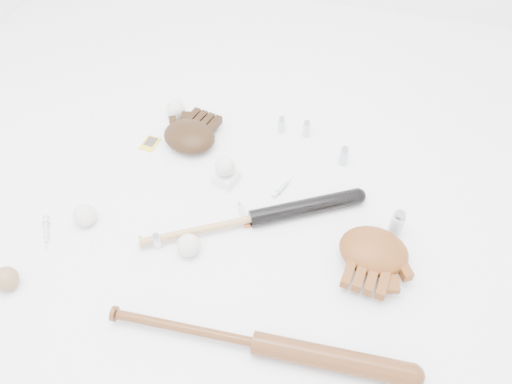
% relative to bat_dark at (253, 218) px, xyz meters
% --- Properties ---
extents(bat_dark, '(0.72, 0.45, 0.06)m').
position_rel_bat_dark_xyz_m(bat_dark, '(0.00, 0.00, 0.00)').
color(bat_dark, black).
rests_on(bat_dark, ground).
extents(bat_wood, '(0.90, 0.11, 0.07)m').
position_rel_bat_dark_xyz_m(bat_wood, '(0.12, -0.42, 0.00)').
color(bat_wood, brown).
rests_on(bat_wood, ground).
extents(glove_dark, '(0.29, 0.29, 0.09)m').
position_rel_bat_dark_xyz_m(glove_dark, '(-0.34, 0.31, 0.02)').
color(glove_dark, black).
rests_on(glove_dark, ground).
extents(glove_tan, '(0.29, 0.29, 0.09)m').
position_rel_bat_dark_xyz_m(glove_tan, '(0.40, -0.04, 0.02)').
color(glove_tan, brown).
rests_on(glove_tan, ground).
extents(trading_card, '(0.07, 0.09, 0.00)m').
position_rel_bat_dark_xyz_m(trading_card, '(-0.49, 0.27, -0.03)').
color(trading_card, gold).
rests_on(trading_card, ground).
extents(pedestal, '(0.10, 0.10, 0.04)m').
position_rel_bat_dark_xyz_m(pedestal, '(-0.15, 0.16, -0.01)').
color(pedestal, white).
rests_on(pedestal, ground).
extents(baseball_on_pedestal, '(0.07, 0.07, 0.07)m').
position_rel_bat_dark_xyz_m(baseball_on_pedestal, '(-0.15, 0.16, 0.05)').
color(baseball_on_pedestal, silver).
rests_on(baseball_on_pedestal, pedestal).
extents(baseball_left, '(0.08, 0.08, 0.08)m').
position_rel_bat_dark_xyz_m(baseball_left, '(-0.55, -0.14, 0.01)').
color(baseball_left, silver).
rests_on(baseball_left, ground).
extents(baseball_upper, '(0.08, 0.08, 0.08)m').
position_rel_bat_dark_xyz_m(baseball_upper, '(-0.45, 0.45, 0.01)').
color(baseball_upper, silver).
rests_on(baseball_upper, ground).
extents(baseball_mid, '(0.08, 0.08, 0.08)m').
position_rel_bat_dark_xyz_m(baseball_mid, '(-0.17, -0.16, 0.01)').
color(baseball_mid, silver).
rests_on(baseball_mid, ground).
extents(baseball_aged, '(0.08, 0.08, 0.08)m').
position_rel_bat_dark_xyz_m(baseball_aged, '(-0.66, -0.42, 0.01)').
color(baseball_aged, olive).
rests_on(baseball_aged, ground).
extents(syringe_0, '(0.10, 0.14, 0.02)m').
position_rel_bat_dark_xyz_m(syringe_0, '(-0.66, -0.21, -0.02)').
color(syringe_0, '#ADBCC6').
rests_on(syringe_0, ground).
extents(syringe_1, '(0.10, 0.14, 0.02)m').
position_rel_bat_dark_xyz_m(syringe_1, '(-0.04, 0.03, -0.02)').
color(syringe_1, '#ADBCC6').
rests_on(syringe_1, ground).
extents(syringe_2, '(0.07, 0.13, 0.02)m').
position_rel_bat_dark_xyz_m(syringe_2, '(0.06, 0.18, -0.02)').
color(syringe_2, '#ADBCC6').
rests_on(syringe_2, ground).
extents(syringe_3, '(0.14, 0.13, 0.02)m').
position_rel_bat_dark_xyz_m(syringe_3, '(0.42, -0.04, -0.02)').
color(syringe_3, '#ADBCC6').
rests_on(syringe_3, ground).
extents(vial_0, '(0.03, 0.03, 0.07)m').
position_rel_bat_dark_xyz_m(vial_0, '(0.09, 0.48, 0.01)').
color(vial_0, silver).
rests_on(vial_0, ground).
extents(vial_1, '(0.03, 0.03, 0.07)m').
position_rel_bat_dark_xyz_m(vial_1, '(-0.01, 0.48, 0.01)').
color(vial_1, silver).
rests_on(vial_1, ground).
extents(vial_2, '(0.03, 0.03, 0.08)m').
position_rel_bat_dark_xyz_m(vial_2, '(0.25, 0.36, 0.01)').
color(vial_2, silver).
rests_on(vial_2, ground).
extents(vial_3, '(0.04, 0.04, 0.11)m').
position_rel_bat_dark_xyz_m(vial_3, '(0.47, 0.08, 0.02)').
color(vial_3, silver).
rests_on(vial_3, ground).
extents(vial_4, '(0.02, 0.02, 0.06)m').
position_rel_bat_dark_xyz_m(vial_4, '(-0.28, -0.17, 0.00)').
color(vial_4, silver).
rests_on(vial_4, ground).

